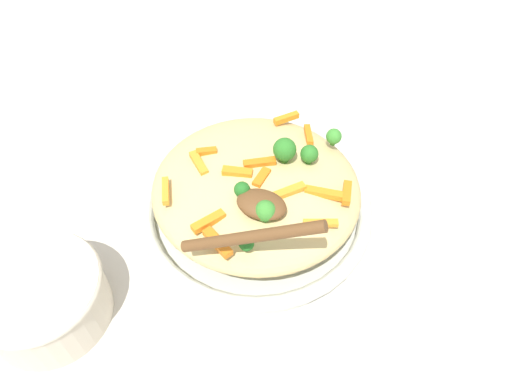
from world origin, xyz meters
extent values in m
plane|color=beige|center=(0.00, 0.00, 0.00)|extent=(2.40, 2.40, 0.00)
cylinder|color=silver|center=(0.00, 0.00, 0.01)|extent=(0.27, 0.27, 0.02)
torus|color=silver|center=(0.00, 0.00, 0.03)|extent=(0.29, 0.29, 0.02)
torus|color=black|center=(0.00, 0.00, 0.04)|extent=(0.29, 0.29, 0.00)
ellipsoid|color=#D1BA7A|center=(0.00, 0.00, 0.07)|extent=(0.26, 0.25, 0.06)
cube|color=orange|center=(0.00, -0.01, 0.10)|extent=(0.04, 0.03, 0.01)
cube|color=orange|center=(-0.09, 0.04, 0.09)|extent=(0.04, 0.02, 0.01)
cube|color=orange|center=(0.00, 0.11, 0.09)|extent=(0.04, 0.03, 0.01)
cube|color=orange|center=(0.00, -0.11, 0.09)|extent=(0.03, 0.03, 0.01)
cube|color=orange|center=(-0.01, 0.01, 0.10)|extent=(0.01, 0.03, 0.01)
cube|color=orange|center=(0.02, 0.09, 0.09)|extent=(0.03, 0.04, 0.01)
cube|color=orange|center=(-0.05, 0.02, 0.10)|extent=(0.04, 0.04, 0.01)
cube|color=orange|center=(0.08, 0.06, 0.09)|extent=(0.02, 0.04, 0.01)
cube|color=orange|center=(-0.08, 0.00, 0.09)|extent=(0.04, 0.02, 0.01)
cube|color=orange|center=(-0.04, -0.09, 0.09)|extent=(0.02, 0.03, 0.01)
cube|color=orange|center=(0.07, 0.01, 0.09)|extent=(0.04, 0.03, 0.01)
cube|color=orange|center=(0.02, 0.01, 0.10)|extent=(0.04, 0.02, 0.01)
cube|color=orange|center=(-0.11, -0.01, 0.09)|extent=(0.02, 0.03, 0.01)
cube|color=orange|center=(0.07, -0.01, 0.09)|extent=(0.03, 0.02, 0.01)
cylinder|color=#205B1C|center=(0.00, 0.04, 0.10)|extent=(0.01, 0.01, 0.01)
sphere|color=#236B23|center=(0.00, 0.04, 0.11)|extent=(0.02, 0.02, 0.02)
cylinder|color=#377928|center=(-0.03, 0.06, 0.09)|extent=(0.01, 0.01, 0.01)
sphere|color=#3D8E33|center=(-0.03, 0.06, 0.11)|extent=(0.02, 0.02, 0.02)
cylinder|color=#377928|center=(-0.07, -0.09, 0.09)|extent=(0.01, 0.01, 0.01)
sphere|color=#3D8E33|center=(-0.07, -0.09, 0.10)|extent=(0.02, 0.02, 0.02)
cylinder|color=#205B1C|center=(-0.03, 0.10, 0.09)|extent=(0.01, 0.01, 0.01)
sphere|color=#236B23|center=(-0.03, 0.10, 0.10)|extent=(0.02, 0.02, 0.02)
cylinder|color=#296820|center=(-0.05, -0.04, 0.10)|extent=(0.01, 0.01, 0.01)
sphere|color=#2D7A28|center=(-0.05, -0.04, 0.11)|extent=(0.02, 0.02, 0.02)
cylinder|color=#296820|center=(-0.02, -0.03, 0.10)|extent=(0.01, 0.01, 0.01)
sphere|color=#2D7A28|center=(-0.02, -0.03, 0.11)|extent=(0.03, 0.03, 0.03)
ellipsoid|color=brown|center=(-0.03, 0.05, 0.10)|extent=(0.06, 0.04, 0.02)
cylinder|color=brown|center=(-0.04, 0.12, 0.14)|extent=(0.14, 0.04, 0.08)
cylinder|color=beige|center=(0.16, 0.21, 0.03)|extent=(0.13, 0.13, 0.07)
torus|color=beige|center=(0.16, 0.21, 0.06)|extent=(0.14, 0.14, 0.01)
camera|label=1|loc=(-0.14, 0.35, 0.50)|focal=33.08mm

